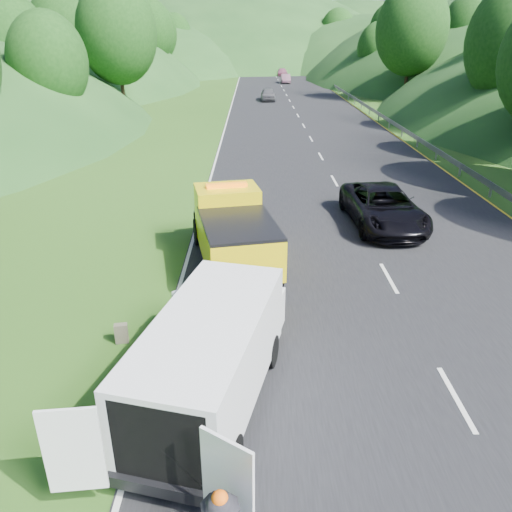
{
  "coord_description": "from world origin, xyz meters",
  "views": [
    {
      "loc": [
        -1.54,
        -10.83,
        7.47
      ],
      "look_at": [
        -1.44,
        2.96,
        1.3
      ],
      "focal_mm": 35.0,
      "sensor_mm": 36.0,
      "label": 1
    }
  ],
  "objects_px": {
    "suitcase": "(121,333)",
    "tow_truck": "(233,230)",
    "child": "(191,371)",
    "woman": "(181,342)",
    "passing_suv": "(381,225)",
    "white_van": "(212,354)"
  },
  "relations": [
    {
      "from": "suitcase",
      "to": "tow_truck",
      "type": "bearing_deg",
      "value": 60.77
    },
    {
      "from": "child",
      "to": "suitcase",
      "type": "xyz_separation_m",
      "value": [
        -1.96,
        1.26,
        0.27
      ]
    },
    {
      "from": "woman",
      "to": "passing_suv",
      "type": "bearing_deg",
      "value": -67.12
    },
    {
      "from": "white_van",
      "to": "passing_suv",
      "type": "xyz_separation_m",
      "value": [
        6.35,
        11.09,
        -1.28
      ]
    },
    {
      "from": "woman",
      "to": "passing_suv",
      "type": "height_order",
      "value": "passing_suv"
    },
    {
      "from": "passing_suv",
      "to": "tow_truck",
      "type": "bearing_deg",
      "value": -151.58
    },
    {
      "from": "white_van",
      "to": "child",
      "type": "bearing_deg",
      "value": 134.63
    },
    {
      "from": "tow_truck",
      "to": "white_van",
      "type": "height_order",
      "value": "tow_truck"
    },
    {
      "from": "tow_truck",
      "to": "child",
      "type": "relative_size",
      "value": 5.98
    },
    {
      "from": "suitcase",
      "to": "passing_suv",
      "type": "bearing_deg",
      "value": 44.33
    },
    {
      "from": "tow_truck",
      "to": "white_van",
      "type": "relative_size",
      "value": 0.93
    },
    {
      "from": "white_van",
      "to": "woman",
      "type": "distance_m",
      "value": 2.86
    },
    {
      "from": "child",
      "to": "suitcase",
      "type": "distance_m",
      "value": 2.35
    },
    {
      "from": "tow_truck",
      "to": "passing_suv",
      "type": "height_order",
      "value": "tow_truck"
    },
    {
      "from": "child",
      "to": "passing_suv",
      "type": "height_order",
      "value": "passing_suv"
    },
    {
      "from": "child",
      "to": "suitcase",
      "type": "relative_size",
      "value": 1.96
    },
    {
      "from": "tow_truck",
      "to": "white_van",
      "type": "bearing_deg",
      "value": -103.06
    },
    {
      "from": "woman",
      "to": "suitcase",
      "type": "relative_size",
      "value": 2.83
    },
    {
      "from": "white_van",
      "to": "child",
      "type": "xyz_separation_m",
      "value": [
        -0.64,
        1.09,
        -1.28
      ]
    },
    {
      "from": "woman",
      "to": "passing_suv",
      "type": "xyz_separation_m",
      "value": [
        7.39,
        8.75,
        0.0
      ]
    },
    {
      "from": "tow_truck",
      "to": "child",
      "type": "xyz_separation_m",
      "value": [
        -0.81,
        -6.21,
        -1.28
      ]
    },
    {
      "from": "white_van",
      "to": "woman",
      "type": "relative_size",
      "value": 4.44
    }
  ]
}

